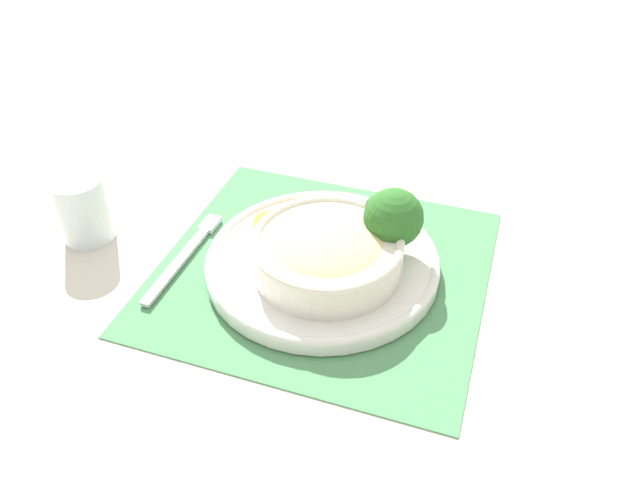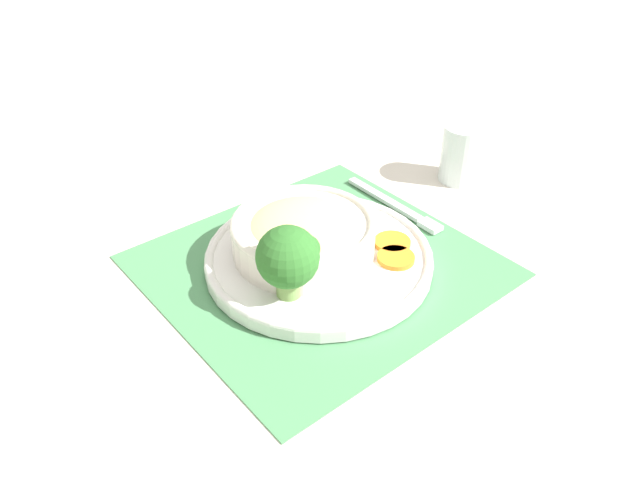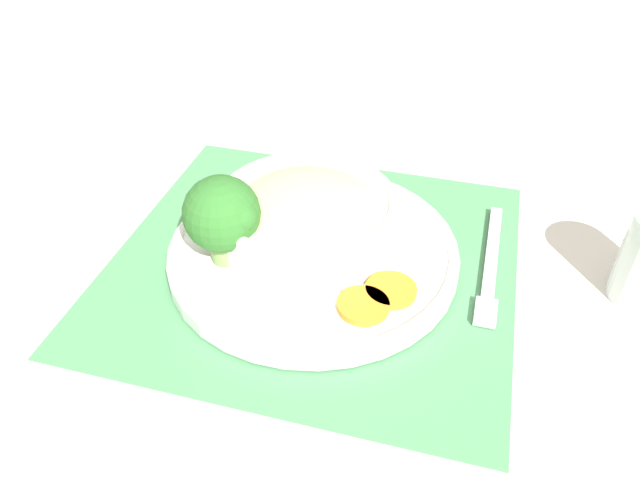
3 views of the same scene
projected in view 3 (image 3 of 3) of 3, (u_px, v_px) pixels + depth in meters
name	position (u px, v px, depth m)	size (l,w,h in m)	color
ground_plane	(313.00, 262.00, 0.63)	(4.00, 4.00, 0.00)	beige
placemat	(313.00, 261.00, 0.63)	(0.44, 0.42, 0.00)	#4C8C59
plate	(313.00, 251.00, 0.63)	(0.29, 0.29, 0.02)	white
bowl	(307.00, 213.00, 0.62)	(0.18, 0.18, 0.06)	silver
broccoli_floret	(222.00, 215.00, 0.58)	(0.07, 0.07, 0.09)	#759E51
carrot_slice_near	(363.00, 306.00, 0.55)	(0.05, 0.05, 0.01)	orange
carrot_slice_middle	(391.00, 290.00, 0.57)	(0.05, 0.05, 0.01)	orange
fork	(490.00, 273.00, 0.61)	(0.04, 0.18, 0.01)	silver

